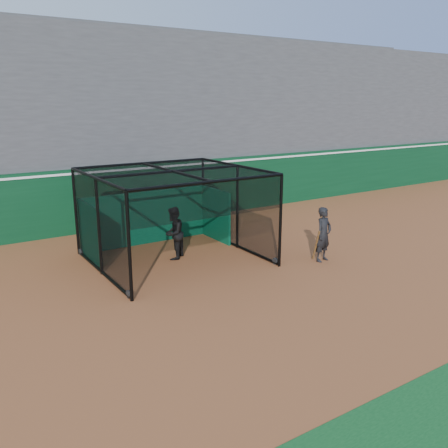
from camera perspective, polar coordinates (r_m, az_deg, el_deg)
ground at (r=12.77m, az=2.31°, el=-8.43°), size 120.00×120.00×0.00m
outfield_wall at (r=19.68m, az=-12.06°, el=3.42°), size 50.00×0.50×2.50m
grandstand at (r=22.90m, az=-15.98°, el=12.75°), size 50.00×7.85×8.95m
batting_cage at (r=15.11m, az=-6.06°, el=0.90°), size 4.96×4.74×2.88m
batter at (r=15.36m, az=-6.08°, el=-1.11°), size 1.05×1.04×1.72m
on_deck_player at (r=15.39m, az=11.88°, el=-1.24°), size 0.71×0.53×1.76m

